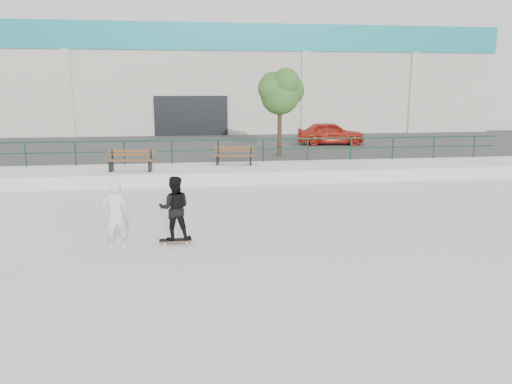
{
  "coord_description": "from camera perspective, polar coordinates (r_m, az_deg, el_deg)",
  "views": [
    {
      "loc": [
        -0.35,
        -10.87,
        3.69
      ],
      "look_at": [
        1.44,
        2.0,
        0.99
      ],
      "focal_mm": 35.0,
      "sensor_mm": 36.0,
      "label": 1
    }
  ],
  "objects": [
    {
      "name": "commercial_building",
      "position": [
        42.88,
        -7.65,
        12.84
      ],
      "size": [
        44.2,
        16.33,
        8.0
      ],
      "color": "silver",
      "rests_on": "ground"
    },
    {
      "name": "standing_skater",
      "position": [
        12.12,
        -9.3,
        -1.84
      ],
      "size": [
        0.77,
        0.61,
        1.56
      ],
      "primitive_type": "imported",
      "rotation": [
        0.0,
        0.0,
        3.11
      ],
      "color": "black",
      "rests_on": "skateboard"
    },
    {
      "name": "ground",
      "position": [
        11.49,
        -5.81,
        -7.05
      ],
      "size": [
        120.0,
        120.0,
        0.0
      ],
      "primitive_type": "plane",
      "color": "#BCB6AC",
      "rests_on": "ground"
    },
    {
      "name": "skateboard",
      "position": [
        12.33,
        -9.18,
        -5.46
      ],
      "size": [
        0.78,
        0.23,
        0.09
      ],
      "rotation": [
        0.0,
        0.0,
        0.02
      ],
      "color": "black",
      "rests_on": "ground"
    },
    {
      "name": "ledge",
      "position": [
        20.67,
        -6.85,
        2.09
      ],
      "size": [
        30.0,
        3.0,
        0.5
      ],
      "primitive_type": "cube",
      "color": "silver",
      "rests_on": "ground"
    },
    {
      "name": "railing",
      "position": [
        21.81,
        -6.99,
        5.23
      ],
      "size": [
        28.0,
        0.06,
        1.03
      ],
      "color": "#153924",
      "rests_on": "ledge"
    },
    {
      "name": "bench_left",
      "position": [
        20.19,
        -14.12,
        3.51
      ],
      "size": [
        1.89,
        0.77,
        0.85
      ],
      "rotation": [
        0.0,
        0.0,
        -0.13
      ],
      "color": "brown",
      "rests_on": "ledge"
    },
    {
      "name": "seated_skater",
      "position": [
        11.93,
        -15.76,
        -2.55
      ],
      "size": [
        0.68,
        0.52,
        1.67
      ],
      "primitive_type": "imported",
      "rotation": [
        0.0,
        0.0,
        3.35
      ],
      "color": "silver",
      "rests_on": "ground"
    },
    {
      "name": "red_car",
      "position": [
        29.31,
        8.53,
        6.67
      ],
      "size": [
        4.0,
        1.99,
        1.31
      ],
      "primitive_type": "imported",
      "rotation": [
        0.0,
        0.0,
        1.45
      ],
      "color": "#B12215",
      "rests_on": "parking_strip"
    },
    {
      "name": "bench_right",
      "position": [
        21.29,
        -2.51,
        4.18
      ],
      "size": [
        1.76,
        0.81,
        0.78
      ],
      "rotation": [
        0.0,
        0.0,
        -0.2
      ],
      "color": "brown",
      "rests_on": "ledge"
    },
    {
      "name": "parking_strip",
      "position": [
        29.08,
        -7.21,
        4.87
      ],
      "size": [
        60.0,
        14.0,
        0.5
      ],
      "primitive_type": "cube",
      "color": "#3C3C3C",
      "rests_on": "ground"
    },
    {
      "name": "tree",
      "position": [
        24.01,
        2.82,
        11.5
      ],
      "size": [
        2.32,
        2.06,
        4.12
      ],
      "color": "#4D3B26",
      "rests_on": "parking_strip"
    }
  ]
}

